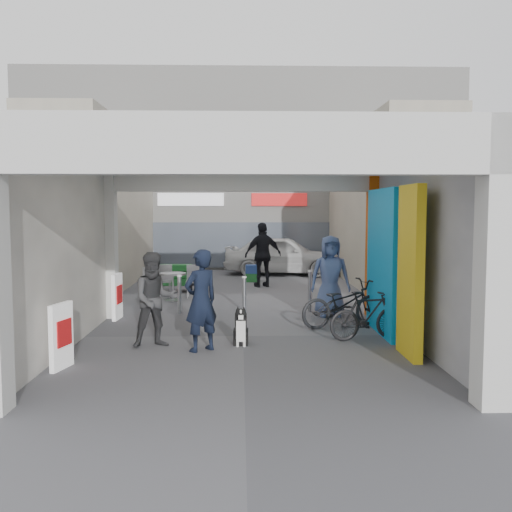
{
  "coord_description": "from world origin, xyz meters",
  "views": [
    {
      "loc": [
        -0.05,
        -10.68,
        2.4
      ],
      "look_at": [
        0.27,
        1.0,
        1.45
      ],
      "focal_mm": 40.0,
      "sensor_mm": 36.0,
      "label": 1
    }
  ],
  "objects_px": {
    "man_back_turned": "(155,300)",
    "bicycle_rear": "(368,315)",
    "produce_stand": "(174,281)",
    "man_crates": "(263,255)",
    "cafe_set": "(170,287)",
    "white_van": "(283,255)",
    "man_elderly": "(330,276)",
    "man_with_dog": "(201,300)",
    "border_collie": "(241,330)",
    "bicycle_front": "(343,303)"
  },
  "relations": [
    {
      "from": "man_back_turned",
      "to": "bicycle_rear",
      "type": "height_order",
      "value": "man_back_turned"
    },
    {
      "from": "produce_stand",
      "to": "man_crates",
      "type": "relative_size",
      "value": 0.59
    },
    {
      "from": "cafe_set",
      "to": "man_back_turned",
      "type": "relative_size",
      "value": 0.88
    },
    {
      "from": "man_crates",
      "to": "man_back_turned",
      "type": "bearing_deg",
      "value": 56.58
    },
    {
      "from": "man_back_turned",
      "to": "white_van",
      "type": "distance_m",
      "value": 11.49
    },
    {
      "from": "produce_stand",
      "to": "man_crates",
      "type": "height_order",
      "value": "man_crates"
    },
    {
      "from": "man_elderly",
      "to": "man_crates",
      "type": "height_order",
      "value": "man_crates"
    },
    {
      "from": "man_crates",
      "to": "white_van",
      "type": "relative_size",
      "value": 0.47
    },
    {
      "from": "man_back_turned",
      "to": "man_elderly",
      "type": "bearing_deg",
      "value": 19.4
    },
    {
      "from": "man_with_dog",
      "to": "man_back_turned",
      "type": "xyz_separation_m",
      "value": [
        -0.82,
        0.33,
        -0.04
      ]
    },
    {
      "from": "man_back_turned",
      "to": "bicycle_rear",
      "type": "distance_m",
      "value": 3.88
    },
    {
      "from": "produce_stand",
      "to": "border_collie",
      "type": "distance_m",
      "value": 7.0
    },
    {
      "from": "man_crates",
      "to": "bicycle_front",
      "type": "bearing_deg",
      "value": 85.15
    },
    {
      "from": "border_collie",
      "to": "man_with_dog",
      "type": "height_order",
      "value": "man_with_dog"
    },
    {
      "from": "border_collie",
      "to": "bicycle_front",
      "type": "xyz_separation_m",
      "value": [
        2.09,
        1.5,
        0.21
      ]
    },
    {
      "from": "man_crates",
      "to": "bicycle_front",
      "type": "relative_size",
      "value": 1.08
    },
    {
      "from": "cafe_set",
      "to": "bicycle_rear",
      "type": "relative_size",
      "value": 0.97
    },
    {
      "from": "man_back_turned",
      "to": "cafe_set",
      "type": "bearing_deg",
      "value": 75.28
    },
    {
      "from": "man_with_dog",
      "to": "bicycle_front",
      "type": "bearing_deg",
      "value": 176.59
    },
    {
      "from": "man_crates",
      "to": "white_van",
      "type": "xyz_separation_m",
      "value": [
        0.86,
        3.35,
        -0.28
      ]
    },
    {
      "from": "man_with_dog",
      "to": "bicycle_front",
      "type": "height_order",
      "value": "man_with_dog"
    },
    {
      "from": "man_with_dog",
      "to": "man_crates",
      "type": "xyz_separation_m",
      "value": [
        1.37,
        8.06,
        0.14
      ]
    },
    {
      "from": "produce_stand",
      "to": "bicycle_rear",
      "type": "distance_m",
      "value": 7.68
    },
    {
      "from": "man_with_dog",
      "to": "man_elderly",
      "type": "height_order",
      "value": "man_elderly"
    },
    {
      "from": "man_crates",
      "to": "bicycle_rear",
      "type": "distance_m",
      "value": 7.51
    },
    {
      "from": "bicycle_front",
      "to": "bicycle_rear",
      "type": "height_order",
      "value": "bicycle_front"
    },
    {
      "from": "cafe_set",
      "to": "bicycle_rear",
      "type": "height_order",
      "value": "bicycle_rear"
    },
    {
      "from": "bicycle_front",
      "to": "white_van",
      "type": "bearing_deg",
      "value": -16.57
    },
    {
      "from": "cafe_set",
      "to": "bicycle_rear",
      "type": "xyz_separation_m",
      "value": [
        4.25,
        -4.94,
        0.14
      ]
    },
    {
      "from": "man_back_turned",
      "to": "bicycle_front",
      "type": "xyz_separation_m",
      "value": [
        3.59,
        1.56,
        -0.34
      ]
    },
    {
      "from": "produce_stand",
      "to": "man_with_dog",
      "type": "xyz_separation_m",
      "value": [
        1.28,
        -7.12,
        0.56
      ]
    },
    {
      "from": "bicycle_rear",
      "to": "white_van",
      "type": "xyz_separation_m",
      "value": [
        -0.78,
        10.65,
        0.27
      ]
    },
    {
      "from": "bicycle_front",
      "to": "bicycle_rear",
      "type": "xyz_separation_m",
      "value": [
        0.26,
        -1.15,
        -0.03
      ]
    },
    {
      "from": "cafe_set",
      "to": "man_back_turned",
      "type": "bearing_deg",
      "value": -85.65
    },
    {
      "from": "cafe_set",
      "to": "white_van",
      "type": "xyz_separation_m",
      "value": [
        3.47,
        5.71,
        0.41
      ]
    },
    {
      "from": "bicycle_rear",
      "to": "man_crates",
      "type": "bearing_deg",
      "value": -1.72
    },
    {
      "from": "border_collie",
      "to": "man_elderly",
      "type": "relative_size",
      "value": 0.39
    },
    {
      "from": "border_collie",
      "to": "man_back_turned",
      "type": "height_order",
      "value": "man_back_turned"
    },
    {
      "from": "produce_stand",
      "to": "border_collie",
      "type": "bearing_deg",
      "value": -50.57
    },
    {
      "from": "cafe_set",
      "to": "man_with_dog",
      "type": "distance_m",
      "value": 5.85
    },
    {
      "from": "man_elderly",
      "to": "produce_stand",
      "type": "bearing_deg",
      "value": 133.58
    },
    {
      "from": "bicycle_rear",
      "to": "cafe_set",
      "type": "bearing_deg",
      "value": 26.28
    },
    {
      "from": "bicycle_rear",
      "to": "white_van",
      "type": "distance_m",
      "value": 10.69
    },
    {
      "from": "man_elderly",
      "to": "white_van",
      "type": "distance_m",
      "value": 8.29
    },
    {
      "from": "man_elderly",
      "to": "bicycle_rear",
      "type": "distance_m",
      "value": 2.44
    },
    {
      "from": "bicycle_rear",
      "to": "man_back_turned",
      "type": "bearing_deg",
      "value": 81.81
    },
    {
      "from": "border_collie",
      "to": "bicycle_front",
      "type": "relative_size",
      "value": 0.38
    },
    {
      "from": "man_with_dog",
      "to": "bicycle_rear",
      "type": "bearing_deg",
      "value": 156.06
    },
    {
      "from": "produce_stand",
      "to": "bicycle_front",
      "type": "height_order",
      "value": "bicycle_front"
    },
    {
      "from": "cafe_set",
      "to": "bicycle_front",
      "type": "xyz_separation_m",
      "value": [
        3.99,
        -3.8,
        0.18
      ]
    }
  ]
}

